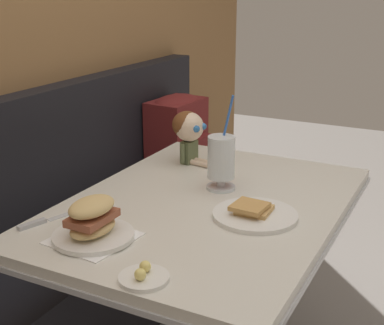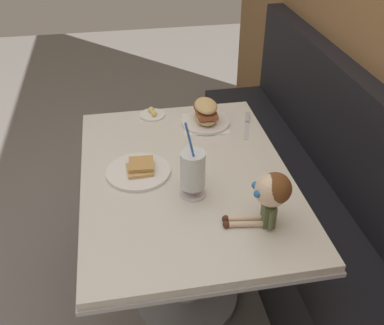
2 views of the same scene
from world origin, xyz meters
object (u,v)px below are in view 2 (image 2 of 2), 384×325
Objects in this scene: butter_knife at (247,121)px; seated_doll at (271,193)px; toast_plate at (140,171)px; butter_saucer at (152,114)px; milkshake_glass at (193,172)px; sandwich_plate at (206,115)px.

seated_doll is (0.67, -0.12, 0.12)m from butter_knife.
butter_saucer is (-0.45, 0.10, -0.00)m from toast_plate.
sandwich_plate is at bearing 163.19° from milkshake_glass.
seated_doll is (0.36, 0.40, 0.12)m from toast_plate.
milkshake_glass reaches higher than toast_plate.
butter_saucer is 0.53× the size of seated_doll.
butter_saucer is 0.45m from butter_knife.
toast_plate is at bearing -12.24° from butter_saucer.
sandwich_plate reaches higher than butter_saucer.
toast_plate is at bearing -132.15° from seated_doll.
sandwich_plate reaches higher than toast_plate.
sandwich_plate is at bearing 62.96° from butter_saucer.
sandwich_plate is 0.20m from butter_knife.
sandwich_plate is at bearing -95.14° from butter_knife.
seated_doll reaches higher than toast_plate.
butter_knife is at bearing 169.73° from seated_doll.
milkshake_glass is 0.63m from butter_saucer.
toast_plate is at bearing -44.96° from sandwich_plate.
butter_saucer is (-0.12, -0.23, -0.04)m from sandwich_plate.
seated_doll is at bearing 48.38° from milkshake_glass.
toast_plate is 1.11× the size of seated_doll.
sandwich_plate is 0.70m from seated_doll.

